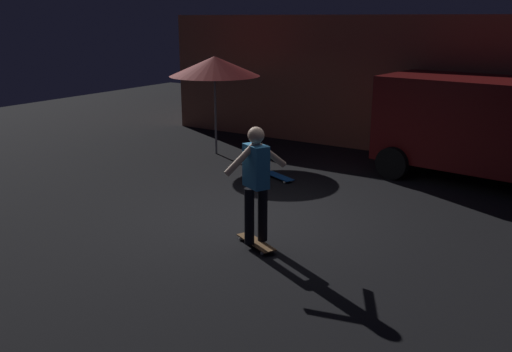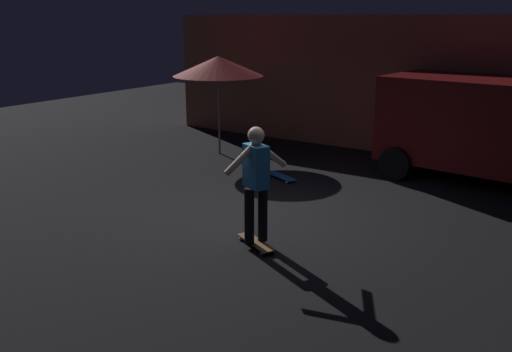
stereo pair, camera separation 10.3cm
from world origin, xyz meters
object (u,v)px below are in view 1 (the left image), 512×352
object	(u,v)px
patio_umbrella	(215,66)
skater	(256,177)
skateboard_spare	(279,176)
parked_van	(503,126)
skateboard_ridden	(256,243)

from	to	relation	value
patio_umbrella	skater	world-z (taller)	patio_umbrella
skateboard_spare	skater	world-z (taller)	skater
parked_van	patio_umbrella	distance (m)	6.27
patio_umbrella	parked_van	bearing A→B (deg)	9.20
skateboard_ridden	skater	bearing A→B (deg)	90.00
skateboard_ridden	parked_van	bearing A→B (deg)	65.27
parked_van	skateboard_spare	size ratio (longest dim) A/B	6.02
skateboard_ridden	skateboard_spare	bearing A→B (deg)	114.49
parked_van	skater	distance (m)	5.66
patio_umbrella	skater	distance (m)	5.69
patio_umbrella	skateboard_spare	size ratio (longest dim) A/B	2.90
parked_van	skateboard_ridden	world-z (taller)	parked_van
skateboard_spare	patio_umbrella	bearing A→B (deg)	155.93
skateboard_ridden	skater	xyz separation A→B (m)	(0.00, 0.00, 0.98)
skateboard_ridden	patio_umbrella	bearing A→B (deg)	132.22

